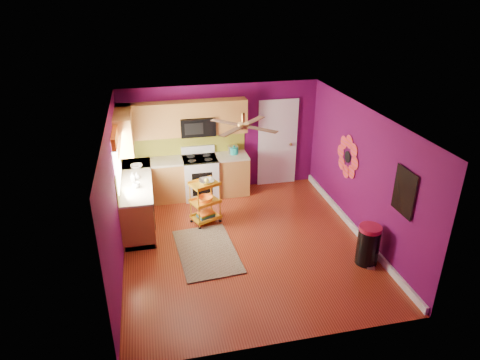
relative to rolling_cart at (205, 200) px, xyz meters
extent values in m
plane|color=maroon|center=(0.61, -0.95, -0.51)|extent=(5.00, 5.00, 0.00)
cube|color=#5C0A48|center=(0.61, 1.55, 0.74)|extent=(4.50, 0.04, 2.50)
cube|color=#5C0A48|center=(0.61, -3.45, 0.74)|extent=(4.50, 0.04, 2.50)
cube|color=#5C0A48|center=(-1.64, -0.95, 0.74)|extent=(0.04, 5.00, 2.50)
cube|color=#5C0A48|center=(2.86, -0.95, 0.74)|extent=(0.04, 5.00, 2.50)
cube|color=silver|center=(0.61, -0.95, 1.99)|extent=(4.50, 5.00, 0.04)
cube|color=white|center=(2.83, -0.95, -0.44)|extent=(0.05, 4.90, 0.14)
cube|color=#976029|center=(-1.34, 0.40, -0.06)|extent=(0.60, 2.30, 0.90)
cube|color=#976029|center=(-0.24, 1.25, -0.06)|extent=(2.80, 0.60, 0.90)
cube|color=beige|center=(-1.34, 0.40, 0.41)|extent=(0.63, 2.30, 0.04)
cube|color=beige|center=(-0.24, 1.25, 0.41)|extent=(2.80, 0.63, 0.04)
cube|color=black|center=(-1.34, 0.40, -0.46)|extent=(0.54, 2.30, 0.10)
cube|color=black|center=(-0.24, 1.25, -0.46)|extent=(2.80, 0.54, 0.10)
cube|color=white|center=(0.06, 1.22, -0.05)|extent=(0.76, 0.66, 0.92)
cube|color=black|center=(0.06, 1.22, 0.41)|extent=(0.76, 0.62, 0.03)
cube|color=white|center=(0.06, 1.50, 0.53)|extent=(0.76, 0.06, 0.18)
cube|color=black|center=(0.06, 0.89, -0.06)|extent=(0.45, 0.02, 0.55)
cube|color=#976029|center=(-0.98, 1.38, 1.31)|extent=(1.32, 0.33, 0.75)
cube|color=#976029|center=(0.80, 1.38, 1.31)|extent=(0.72, 0.33, 0.75)
cube|color=#976029|center=(0.06, 1.38, 1.52)|extent=(0.76, 0.33, 0.34)
cube|color=#976029|center=(-1.48, 0.90, 1.31)|extent=(0.33, 1.30, 0.75)
cube|color=black|center=(0.06, 1.35, 1.14)|extent=(0.76, 0.38, 0.40)
cube|color=olive|center=(-0.24, 1.54, 0.68)|extent=(2.80, 0.01, 0.51)
cube|color=olive|center=(-1.63, 0.40, 0.68)|extent=(0.01, 2.30, 0.51)
cube|color=white|center=(-1.62, 0.10, 1.04)|extent=(0.03, 1.20, 1.00)
cube|color=orange|center=(-1.59, 0.10, 1.51)|extent=(0.08, 1.35, 0.22)
cube|color=white|center=(1.96, 1.52, 0.51)|extent=(0.85, 0.04, 2.05)
cube|color=white|center=(1.96, 1.50, 0.51)|extent=(0.95, 0.02, 2.15)
sphere|color=#BF8C3F|center=(2.28, 1.47, 0.49)|extent=(0.07, 0.07, 0.07)
cylinder|color=black|center=(2.84, -0.35, 0.84)|extent=(0.01, 0.24, 0.24)
cube|color=teal|center=(2.84, -2.35, 1.04)|extent=(0.03, 0.52, 0.72)
cube|color=black|center=(2.82, -2.35, 1.04)|extent=(0.01, 0.56, 0.76)
cylinder|color=#BF8C3F|center=(0.61, -0.75, 1.91)|extent=(0.06, 0.06, 0.16)
cylinder|color=#BF8C3F|center=(0.61, -0.75, 1.77)|extent=(0.20, 0.20, 0.08)
cube|color=#4C2D19|center=(0.88, -0.48, 1.77)|extent=(0.47, 0.47, 0.01)
cube|color=#4C2D19|center=(0.34, -0.48, 1.77)|extent=(0.47, 0.47, 0.01)
cube|color=#4C2D19|center=(0.34, -1.02, 1.77)|extent=(0.47, 0.47, 0.01)
cube|color=#4C2D19|center=(0.88, -1.02, 1.77)|extent=(0.47, 0.47, 0.01)
cube|color=black|center=(-0.14, -1.05, -0.50)|extent=(1.15, 1.75, 0.02)
cylinder|color=gold|center=(-0.17, -0.26, -0.05)|extent=(0.02, 0.02, 0.85)
cylinder|color=gold|center=(0.29, -0.07, -0.05)|extent=(0.02, 0.02, 0.85)
cylinder|color=gold|center=(-0.30, 0.06, -0.05)|extent=(0.02, 0.02, 0.85)
cylinder|color=gold|center=(0.15, 0.25, -0.05)|extent=(0.02, 0.02, 0.85)
sphere|color=black|center=(-0.17, -0.26, -0.48)|extent=(0.06, 0.06, 0.06)
sphere|color=black|center=(0.29, -0.07, -0.48)|extent=(0.06, 0.06, 0.06)
sphere|color=black|center=(-0.30, 0.06, -0.48)|extent=(0.06, 0.06, 0.06)
sphere|color=black|center=(0.15, 0.25, -0.48)|extent=(0.06, 0.06, 0.06)
cube|color=gold|center=(-0.01, 0.00, 0.36)|extent=(0.66, 0.58, 0.03)
cube|color=gold|center=(-0.01, 0.00, -0.03)|extent=(0.66, 0.58, 0.03)
cube|color=gold|center=(-0.01, 0.00, -0.39)|extent=(0.66, 0.58, 0.03)
imported|color=beige|center=(0.04, 0.02, 0.41)|extent=(0.40, 0.40, 0.07)
sphere|color=yellow|center=(0.04, 0.02, 0.44)|extent=(0.10, 0.10, 0.10)
imported|color=orange|center=(-0.01, 0.00, 0.03)|extent=(0.41, 0.41, 0.10)
cube|color=navy|center=(-0.01, 0.00, -0.36)|extent=(0.39, 0.35, 0.04)
cube|color=#267233|center=(-0.01, 0.00, -0.32)|extent=(0.39, 0.35, 0.04)
cube|color=orange|center=(-0.01, 0.00, -0.29)|extent=(0.39, 0.35, 0.03)
cylinder|color=black|center=(2.56, -1.99, -0.18)|extent=(0.49, 0.49, 0.66)
cylinder|color=#AB1839|center=(2.56, -1.99, 0.19)|extent=(0.39, 0.39, 0.08)
cube|color=beige|center=(2.56, -2.18, -0.50)|extent=(0.15, 0.11, 0.03)
cylinder|color=teal|center=(0.87, 1.31, 0.51)|extent=(0.18, 0.18, 0.16)
sphere|color=teal|center=(0.87, 1.31, 0.61)|extent=(0.06, 0.06, 0.06)
cube|color=beige|center=(0.85, 1.37, 0.52)|extent=(0.22, 0.15, 0.18)
imported|color=#EA3F72|center=(-1.39, 0.32, 0.52)|extent=(0.08, 0.08, 0.18)
imported|color=white|center=(-1.31, 0.39, 0.50)|extent=(0.12, 0.12, 0.15)
imported|color=white|center=(-1.32, 0.98, 0.46)|extent=(0.25, 0.25, 0.06)
imported|color=white|center=(-1.32, -0.01, 0.48)|extent=(0.14, 0.14, 0.11)
camera|label=1|loc=(-0.96, -7.62, 4.04)|focal=32.00mm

